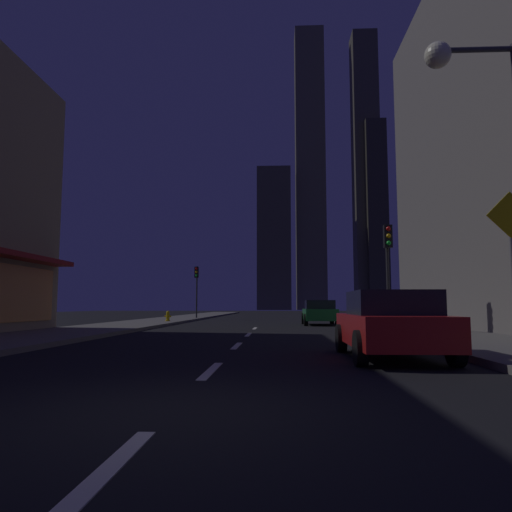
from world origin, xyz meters
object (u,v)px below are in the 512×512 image
Objects in this scene: car_parked_near at (390,324)px; traffic_light_far_left at (197,280)px; street_lamp_right at (478,117)px; car_parked_far at (319,312)px; fire_hydrant_far_left at (168,316)px; traffic_light_near_right at (388,253)px; pedestrian_crossing_sign at (512,259)px.

car_parked_near is 1.01× the size of traffic_light_far_left.
street_lamp_right is (1.78, -0.68, 4.33)m from car_parked_near.
car_parked_far is 9.71m from fire_hydrant_far_left.
traffic_light_near_right is (1.90, 8.39, 2.45)m from car_parked_near.
traffic_light_far_left is at bearing 87.24° from fire_hydrant_far_left.
car_parked_far is at bearing -11.79° from fire_hydrant_far_left.
street_lamp_right is (-0.12, -9.08, 1.87)m from traffic_light_near_right.
traffic_light_far_left is 1.33× the size of pedestrian_crossing_sign.
traffic_light_near_right is (11.40, -11.63, 2.74)m from fire_hydrant_far_left.
fire_hydrant_far_left is 0.21× the size of pedestrian_crossing_sign.
pedestrian_crossing_sign reaches higher than car_parked_far.
car_parked_near is 0.64× the size of street_lamp_right.
car_parked_far is 10.13m from traffic_light_near_right.
street_lamp_right is at bearing -90.76° from traffic_light_near_right.
street_lamp_right is at bearing -61.42° from fire_hydrant_far_left.
car_parked_near is 2.73m from pedestrian_crossing_sign.
car_parked_near is at bearing 159.04° from street_lamp_right.
traffic_light_near_right is at bearing 77.25° from car_parked_near.
car_parked_near is at bearing -64.61° from fire_hydrant_far_left.
traffic_light_far_left is 31.70m from pedestrian_crossing_sign.
fire_hydrant_far_left is at bearing 134.44° from traffic_light_near_right.
pedestrian_crossing_sign is (0.10, -9.75, -1.18)m from traffic_light_near_right.
street_lamp_right reaches higher than car_parked_near.
street_lamp_right is at bearing -69.43° from traffic_light_far_left.
fire_hydrant_far_left is (-9.50, 1.98, -0.29)m from car_parked_far.
traffic_light_near_right reaches higher than car_parked_far.
fire_hydrant_far_left is 16.51m from traffic_light_near_right.
car_parked_far is 1.01× the size of traffic_light_near_right.
car_parked_near is 1.00× the size of car_parked_far.
car_parked_far is 0.64× the size of street_lamp_right.
traffic_light_far_left is at bearing 110.57° from street_lamp_right.
traffic_light_far_left is at bearing 110.51° from pedestrian_crossing_sign.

